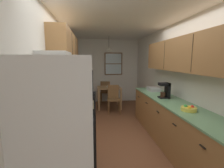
# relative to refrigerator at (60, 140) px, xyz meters

# --- Properties ---
(ground_plane) EXTENTS (12.00, 12.00, 0.00)m
(ground_plane) POSITION_rel_refrigerator_xyz_m (0.95, 2.28, -0.88)
(ground_plane) COLOR brown
(wall_left) EXTENTS (0.10, 9.00, 2.55)m
(wall_left) POSITION_rel_refrigerator_xyz_m (-0.40, 2.28, 0.40)
(wall_left) COLOR silver
(wall_left) RESTS_ON ground
(wall_right) EXTENTS (0.10, 9.00, 2.55)m
(wall_right) POSITION_rel_refrigerator_xyz_m (2.30, 2.28, 0.40)
(wall_right) COLOR silver
(wall_right) RESTS_ON ground
(wall_back) EXTENTS (4.40, 0.10, 2.55)m
(wall_back) POSITION_rel_refrigerator_xyz_m (0.95, 4.93, 0.40)
(wall_back) COLOR silver
(wall_back) RESTS_ON ground
(ceiling_slab) EXTENTS (4.40, 9.00, 0.08)m
(ceiling_slab) POSITION_rel_refrigerator_xyz_m (0.95, 2.28, 1.71)
(ceiling_slab) COLOR white
(refrigerator) EXTENTS (0.73, 0.76, 1.76)m
(refrigerator) POSITION_rel_refrigerator_xyz_m (0.00, 0.00, 0.00)
(refrigerator) COLOR white
(refrigerator) RESTS_ON ground
(stove_range) EXTENTS (0.66, 0.65, 1.10)m
(stove_range) POSITION_rel_refrigerator_xyz_m (-0.05, 0.73, -0.41)
(stove_range) COLOR black
(stove_range) RESTS_ON ground
(microwave_over_range) EXTENTS (0.39, 0.63, 0.32)m
(microwave_over_range) POSITION_rel_refrigerator_xyz_m (-0.16, 0.73, 0.80)
(microwave_over_range) COLOR white
(counter_left) EXTENTS (0.64, 2.00, 0.90)m
(counter_left) POSITION_rel_refrigerator_xyz_m (-0.05, 2.05, -0.43)
(counter_left) COLOR olive
(counter_left) RESTS_ON ground
(upper_cabinets_left) EXTENTS (0.33, 2.08, 0.75)m
(upper_cabinets_left) POSITION_rel_refrigerator_xyz_m (-0.19, 2.00, 1.03)
(upper_cabinets_left) COLOR olive
(counter_right) EXTENTS (0.64, 3.29, 0.90)m
(counter_right) POSITION_rel_refrigerator_xyz_m (1.95, 1.29, -0.43)
(counter_right) COLOR olive
(counter_right) RESTS_ON ground
(upper_cabinets_right) EXTENTS (0.33, 2.97, 0.65)m
(upper_cabinets_right) POSITION_rel_refrigerator_xyz_m (2.09, 1.24, 0.94)
(upper_cabinets_right) COLOR olive
(dining_table) EXTENTS (0.82, 0.74, 0.76)m
(dining_table) POSITION_rel_refrigerator_xyz_m (0.95, 4.00, -0.26)
(dining_table) COLOR #A87F51
(dining_table) RESTS_ON ground
(dining_chair_near) EXTENTS (0.41, 0.41, 0.90)m
(dining_chair_near) POSITION_rel_refrigerator_xyz_m (1.04, 3.43, -0.38)
(dining_chair_near) COLOR brown
(dining_chair_near) RESTS_ON ground
(dining_chair_far) EXTENTS (0.45, 0.45, 0.90)m
(dining_chair_far) POSITION_rel_refrigerator_xyz_m (0.86, 4.58, -0.38)
(dining_chair_far) COLOR brown
(dining_chair_far) RESTS_ON ground
(pendant_light) EXTENTS (0.26, 0.26, 0.50)m
(pendant_light) POSITION_rel_refrigerator_xyz_m (0.95, 4.00, 1.22)
(pendant_light) COLOR black
(back_window) EXTENTS (0.73, 0.05, 0.90)m
(back_window) POSITION_rel_refrigerator_xyz_m (1.23, 4.85, 0.69)
(back_window) COLOR brown
(trash_bin) EXTENTS (0.31, 0.31, 0.61)m
(trash_bin) POSITION_rel_refrigerator_xyz_m (0.25, 3.23, -0.57)
(trash_bin) COLOR white
(trash_bin) RESTS_ON ground
(storage_canister) EXTENTS (0.13, 0.13, 0.21)m
(storage_canister) POSITION_rel_refrigerator_xyz_m (-0.05, 1.23, 0.13)
(storage_canister) COLOR red
(storage_canister) RESTS_ON counter_left
(dish_towel) EXTENTS (0.02, 0.16, 0.24)m
(dish_towel) POSITION_rel_refrigerator_xyz_m (0.31, 0.89, -0.38)
(dish_towel) COLOR white
(coffee_maker) EXTENTS (0.22, 0.18, 0.33)m
(coffee_maker) POSITION_rel_refrigerator_xyz_m (1.93, 1.59, 0.20)
(coffee_maker) COLOR black
(coffee_maker) RESTS_ON counter_right
(fruit_bowl) EXTENTS (0.25, 0.25, 0.09)m
(fruit_bowl) POSITION_rel_refrigerator_xyz_m (1.91, 0.70, 0.06)
(fruit_bowl) COLOR #E5D14C
(fruit_bowl) RESTS_ON counter_right
(dish_rack) EXTENTS (0.28, 0.34, 0.10)m
(dish_rack) POSITION_rel_refrigerator_xyz_m (1.97, 2.37, 0.07)
(dish_rack) COLOR silver
(dish_rack) RESTS_ON counter_right
(table_serving_bowl) EXTENTS (0.17, 0.17, 0.06)m
(table_serving_bowl) POSITION_rel_refrigerator_xyz_m (0.95, 3.95, -0.09)
(table_serving_bowl) COLOR silver
(table_serving_bowl) RESTS_ON dining_table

